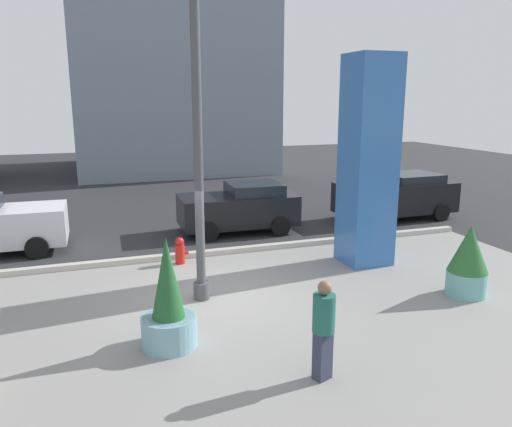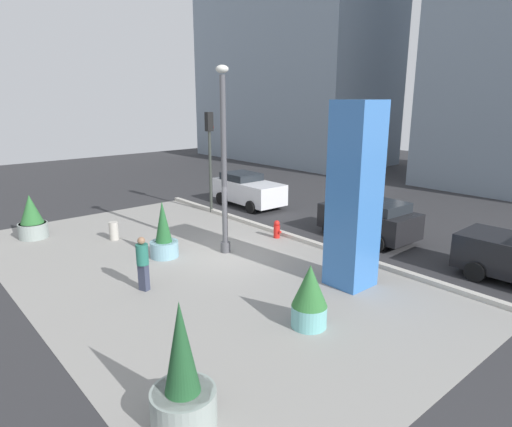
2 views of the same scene
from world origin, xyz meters
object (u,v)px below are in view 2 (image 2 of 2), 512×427
(potted_plant_mid_plaza, at_px, (164,236))
(potted_plant_near_right, at_px, (32,219))
(fire_hydrant, at_px, (277,229))
(traffic_light_corner, at_px, (210,147))
(potted_plant_near_left, at_px, (183,383))
(concrete_bollard, at_px, (114,231))
(art_pillar_blue, at_px, (354,197))
(car_far_lane, at_px, (248,190))
(pedestrian_crossing, at_px, (143,261))
(potted_plant_by_pillar, at_px, (310,296))
(lamp_post, at_px, (224,166))
(car_curb_east, at_px, (370,219))

(potted_plant_mid_plaza, height_order, potted_plant_near_right, potted_plant_mid_plaza)
(fire_hydrant, xyz_separation_m, traffic_light_corner, (-5.18, 0.39, 2.92))
(potted_plant_near_left, relative_size, concrete_bollard, 3.18)
(art_pillar_blue, xyz_separation_m, traffic_light_corner, (-10.02, 1.87, 0.51))
(art_pillar_blue, bearing_deg, concrete_bollard, -157.73)
(traffic_light_corner, distance_m, car_far_lane, 3.35)
(art_pillar_blue, relative_size, potted_plant_near_left, 2.33)
(fire_hydrant, distance_m, traffic_light_corner, 5.96)
(potted_plant_near_right, bearing_deg, traffic_light_corner, 80.20)
(traffic_light_corner, relative_size, pedestrian_crossing, 2.93)
(potted_plant_near_right, xyz_separation_m, potted_plant_near_left, (13.25, -1.05, 0.04))
(art_pillar_blue, xyz_separation_m, fire_hydrant, (-4.84, 1.48, -2.41))
(concrete_bollard, bearing_deg, art_pillar_blue, 22.27)
(fire_hydrant, xyz_separation_m, pedestrian_crossing, (1.09, -6.51, 0.56))
(potted_plant_mid_plaza, height_order, car_far_lane, potted_plant_mid_plaza)
(potted_plant_by_pillar, bearing_deg, potted_plant_near_right, -165.57)
(lamp_post, bearing_deg, traffic_light_corner, 149.68)
(car_far_lane, bearing_deg, traffic_light_corner, -92.58)
(potted_plant_by_pillar, relative_size, traffic_light_corner, 0.34)
(car_far_lane, height_order, pedestrian_crossing, car_far_lane)
(lamp_post, bearing_deg, car_curb_east, 64.52)
(fire_hydrant, distance_m, car_curb_east, 3.78)
(car_curb_east, bearing_deg, potted_plant_by_pillar, -65.51)
(potted_plant_near_left, bearing_deg, potted_plant_near_right, 175.45)
(potted_plant_near_right, height_order, concrete_bollard, potted_plant_near_right)
(pedestrian_crossing, bearing_deg, potted_plant_near_left, -20.55)
(art_pillar_blue, bearing_deg, pedestrian_crossing, -126.68)
(car_curb_east, xyz_separation_m, pedestrian_crossing, (-1.46, -9.25, 0.10))
(potted_plant_mid_plaza, height_order, fire_hydrant, potted_plant_mid_plaza)
(fire_hydrant, distance_m, pedestrian_crossing, 6.62)
(lamp_post, relative_size, potted_plant_near_left, 2.80)
(car_curb_east, bearing_deg, potted_plant_near_left, -69.95)
(potted_plant_mid_plaza, bearing_deg, potted_plant_near_right, -151.80)
(fire_hydrant, bearing_deg, potted_plant_near_left, -52.12)
(art_pillar_blue, relative_size, traffic_light_corner, 1.13)
(potted_plant_near_right, bearing_deg, potted_plant_mid_plaza, 28.20)
(car_curb_east, height_order, pedestrian_crossing, pedestrian_crossing)
(potted_plant_mid_plaza, height_order, potted_plant_near_left, potted_plant_near_left)
(potted_plant_mid_plaza, height_order, pedestrian_crossing, potted_plant_mid_plaza)
(car_far_lane, bearing_deg, fire_hydrant, -27.95)
(lamp_post, bearing_deg, potted_plant_mid_plaza, -118.00)
(art_pillar_blue, bearing_deg, potted_plant_mid_plaza, -152.03)
(potted_plant_mid_plaza, relative_size, concrete_bollard, 2.77)
(traffic_light_corner, xyz_separation_m, car_far_lane, (0.10, 2.30, -2.43))
(potted_plant_near_left, distance_m, car_far_lane, 16.32)
(potted_plant_near_left, relative_size, car_curb_east, 0.60)
(potted_plant_near_right, distance_m, traffic_light_corner, 8.44)
(lamp_post, relative_size, pedestrian_crossing, 3.97)
(potted_plant_near_left, xyz_separation_m, car_curb_east, (-4.14, 11.35, 0.00))
(traffic_light_corner, height_order, car_curb_east, traffic_light_corner)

